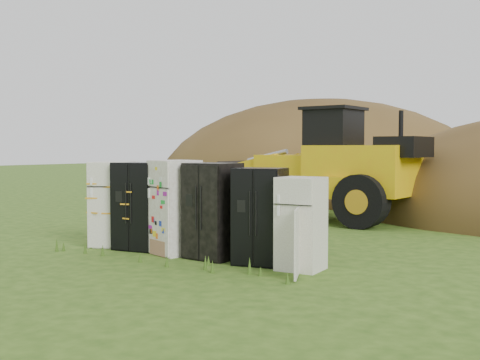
% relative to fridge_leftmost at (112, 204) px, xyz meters
% --- Properties ---
extents(ground, '(120.00, 120.00, 0.00)m').
position_rel_fridge_leftmost_xyz_m(ground, '(2.35, 0.04, -0.93)').
color(ground, '#2D4E14').
rests_on(ground, ground).
extents(fridge_leftmost, '(1.06, 1.04, 1.85)m').
position_rel_fridge_leftmost_xyz_m(fridge_leftmost, '(0.00, 0.00, 0.00)').
color(fridge_leftmost, white).
rests_on(fridge_leftmost, ground).
extents(fridge_black_side, '(1.07, 0.90, 1.85)m').
position_rel_fridge_leftmost_xyz_m(fridge_black_side, '(0.79, 0.03, -0.00)').
color(fridge_black_side, black).
rests_on(fridge_black_side, ground).
extents(fridge_sticker, '(1.05, 1.01, 1.90)m').
position_rel_fridge_leftmost_xyz_m(fridge_sticker, '(1.76, 0.02, 0.03)').
color(fridge_sticker, white).
rests_on(fridge_sticker, ground).
extents(fridge_dark_mid, '(0.99, 0.83, 1.86)m').
position_rel_fridge_leftmost_xyz_m(fridge_dark_mid, '(2.70, 0.03, 0.00)').
color(fridge_dark_mid, black).
rests_on(fridge_dark_mid, ground).
extents(fridge_black_right, '(1.04, 0.92, 1.78)m').
position_rel_fridge_leftmost_xyz_m(fridge_black_right, '(3.77, 0.06, -0.04)').
color(fridge_black_right, black).
rests_on(fridge_black_right, ground).
extents(fridge_open_door, '(0.78, 0.73, 1.64)m').
position_rel_fridge_leftmost_xyz_m(fridge_open_door, '(4.65, 0.00, -0.11)').
color(fridge_open_door, white).
rests_on(fridge_open_door, ground).
extents(wheel_loader, '(7.05, 3.13, 3.35)m').
position_rel_fridge_leftmost_xyz_m(wheel_loader, '(1.22, 6.95, 0.75)').
color(wheel_loader, gold).
rests_on(wheel_loader, ground).
extents(dirt_mound_left, '(16.09, 12.07, 8.74)m').
position_rel_fridge_leftmost_xyz_m(dirt_mound_left, '(-2.61, 15.23, -0.93)').
color(dirt_mound_left, '#422F15').
rests_on(dirt_mound_left, ground).
extents(dirt_mound_back, '(16.01, 10.67, 4.96)m').
position_rel_fridge_leftmost_xyz_m(dirt_mound_back, '(1.93, 18.62, -0.93)').
color(dirt_mound_back, '#422F15').
rests_on(dirt_mound_back, ground).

